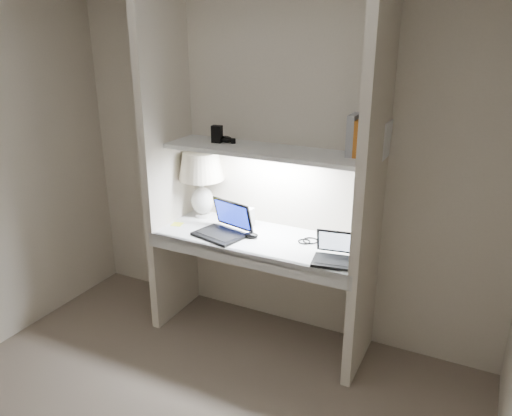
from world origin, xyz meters
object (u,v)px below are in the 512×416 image
Objects in this scene: table_lamp at (202,173)px; speaker at (247,217)px; book_row at (368,137)px; laptop_netbook at (336,254)px; laptop_main at (224,227)px.

speaker is (0.38, -0.02, -0.27)m from table_lamp.
speaker is 1.05m from book_row.
speaker is at bearing 150.99° from laptop_netbook.
laptop_main is 0.82m from laptop_netbook.
laptop_main is 2.94× the size of speaker.
laptop_netbook is 2.28× the size of speaker.
book_row is at bearing 6.69° from speaker.
book_row is (0.89, 0.24, 0.66)m from laptop_main.
table_lamp reaches higher than laptop_netbook.
laptop_main is (0.32, -0.23, -0.28)m from table_lamp.
table_lamp is at bearing 156.37° from laptop_netbook.
table_lamp reaches higher than speaker.
table_lamp is 3.74× the size of speaker.
laptop_netbook is (1.14, -0.29, -0.30)m from table_lamp.
book_row reaches higher than laptop_netbook.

